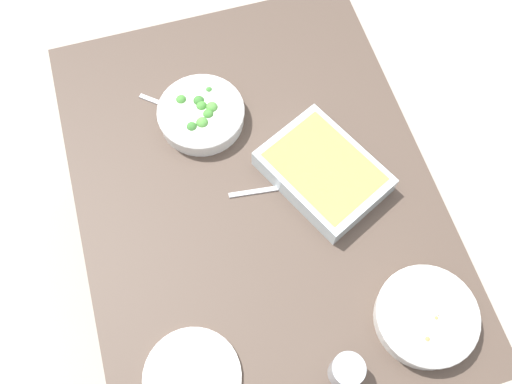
{
  "coord_description": "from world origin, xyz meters",
  "views": [
    {
      "loc": [
        0.56,
        -0.16,
        2.05
      ],
      "look_at": [
        0.0,
        0.0,
        0.74
      ],
      "focal_mm": 39.38,
      "sensor_mm": 36.0,
      "label": 1
    }
  ],
  "objects_px": {
    "broccoli_bowl": "(201,114)",
    "spoon_by_broccoli": "(177,109)",
    "fork_on_table": "(269,190)",
    "stew_bowl": "(426,317)",
    "baking_dish": "(323,171)",
    "drink_cup": "(346,371)",
    "side_plate": "(192,377)",
    "spoon_by_stew": "(409,305)"
  },
  "relations": [
    {
      "from": "drink_cup",
      "to": "spoon_by_stew",
      "type": "bearing_deg",
      "value": 116.77
    },
    {
      "from": "spoon_by_stew",
      "to": "fork_on_table",
      "type": "height_order",
      "value": "spoon_by_stew"
    },
    {
      "from": "broccoli_bowl",
      "to": "side_plate",
      "type": "height_order",
      "value": "broccoli_bowl"
    },
    {
      "from": "spoon_by_broccoli",
      "to": "fork_on_table",
      "type": "height_order",
      "value": "spoon_by_broccoli"
    },
    {
      "from": "baking_dish",
      "to": "drink_cup",
      "type": "height_order",
      "value": "drink_cup"
    },
    {
      "from": "spoon_by_broccoli",
      "to": "broccoli_bowl",
      "type": "bearing_deg",
      "value": 50.08
    },
    {
      "from": "side_plate",
      "to": "fork_on_table",
      "type": "bearing_deg",
      "value": 142.93
    },
    {
      "from": "stew_bowl",
      "to": "spoon_by_broccoli",
      "type": "distance_m",
      "value": 0.83
    },
    {
      "from": "side_plate",
      "to": "fork_on_table",
      "type": "xyz_separation_m",
      "value": [
        -0.39,
        0.3,
        -0.0
      ]
    },
    {
      "from": "drink_cup",
      "to": "side_plate",
      "type": "relative_size",
      "value": 0.39
    },
    {
      "from": "side_plate",
      "to": "spoon_by_broccoli",
      "type": "bearing_deg",
      "value": 169.83
    },
    {
      "from": "baking_dish",
      "to": "drink_cup",
      "type": "bearing_deg",
      "value": -13.36
    },
    {
      "from": "drink_cup",
      "to": "spoon_by_broccoli",
      "type": "xyz_separation_m",
      "value": [
        -0.78,
        -0.2,
        -0.03
      ]
    },
    {
      "from": "side_plate",
      "to": "spoon_by_broccoli",
      "type": "distance_m",
      "value": 0.7
    },
    {
      "from": "broccoli_bowl",
      "to": "spoon_by_broccoli",
      "type": "bearing_deg",
      "value": -129.92
    },
    {
      "from": "side_plate",
      "to": "spoon_by_stew",
      "type": "distance_m",
      "value": 0.53
    },
    {
      "from": "stew_bowl",
      "to": "drink_cup",
      "type": "relative_size",
      "value": 2.76
    },
    {
      "from": "spoon_by_stew",
      "to": "baking_dish",
      "type": "bearing_deg",
      "value": -166.85
    },
    {
      "from": "drink_cup",
      "to": "side_plate",
      "type": "bearing_deg",
      "value": -104.64
    },
    {
      "from": "baking_dish",
      "to": "side_plate",
      "type": "height_order",
      "value": "baking_dish"
    },
    {
      "from": "stew_bowl",
      "to": "fork_on_table",
      "type": "relative_size",
      "value": 1.32
    },
    {
      "from": "broccoli_bowl",
      "to": "spoon_by_broccoli",
      "type": "relative_size",
      "value": 1.59
    },
    {
      "from": "spoon_by_stew",
      "to": "fork_on_table",
      "type": "xyz_separation_m",
      "value": [
        -0.38,
        -0.23,
        -0.0
      ]
    },
    {
      "from": "baking_dish",
      "to": "spoon_by_stew",
      "type": "distance_m",
      "value": 0.38
    },
    {
      "from": "broccoli_bowl",
      "to": "side_plate",
      "type": "xyz_separation_m",
      "value": [
        0.64,
        -0.18,
        -0.02
      ]
    },
    {
      "from": "drink_cup",
      "to": "fork_on_table",
      "type": "distance_m",
      "value": 0.48
    },
    {
      "from": "stew_bowl",
      "to": "drink_cup",
      "type": "height_order",
      "value": "drink_cup"
    },
    {
      "from": "stew_bowl",
      "to": "fork_on_table",
      "type": "distance_m",
      "value": 0.48
    },
    {
      "from": "stew_bowl",
      "to": "broccoli_bowl",
      "type": "bearing_deg",
      "value": -151.69
    },
    {
      "from": "broccoli_bowl",
      "to": "fork_on_table",
      "type": "height_order",
      "value": "broccoli_bowl"
    },
    {
      "from": "drink_cup",
      "to": "spoon_by_broccoli",
      "type": "relative_size",
      "value": 0.58
    },
    {
      "from": "stew_bowl",
      "to": "fork_on_table",
      "type": "bearing_deg",
      "value": -149.36
    },
    {
      "from": "fork_on_table",
      "to": "side_plate",
      "type": "bearing_deg",
      "value": -37.07
    },
    {
      "from": "baking_dish",
      "to": "broccoli_bowl",
      "type": "bearing_deg",
      "value": -134.78
    },
    {
      "from": "spoon_by_broccoli",
      "to": "side_plate",
      "type": "bearing_deg",
      "value": -10.17
    },
    {
      "from": "spoon_by_stew",
      "to": "spoon_by_broccoli",
      "type": "distance_m",
      "value": 0.79
    },
    {
      "from": "drink_cup",
      "to": "side_plate",
      "type": "xyz_separation_m",
      "value": [
        -0.09,
        -0.33,
        -0.03
      ]
    },
    {
      "from": "broccoli_bowl",
      "to": "drink_cup",
      "type": "xyz_separation_m",
      "value": [
        0.73,
        0.14,
        0.01
      ]
    },
    {
      "from": "spoon_by_stew",
      "to": "drink_cup",
      "type": "bearing_deg",
      "value": -63.23
    },
    {
      "from": "spoon_by_stew",
      "to": "spoon_by_broccoli",
      "type": "xyz_separation_m",
      "value": [
        -0.68,
        -0.4,
        0.0
      ]
    },
    {
      "from": "stew_bowl",
      "to": "broccoli_bowl",
      "type": "xyz_separation_m",
      "value": [
        -0.67,
        -0.36,
        -0.0
      ]
    },
    {
      "from": "spoon_by_stew",
      "to": "stew_bowl",
      "type": "bearing_deg",
      "value": 22.0
    }
  ]
}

